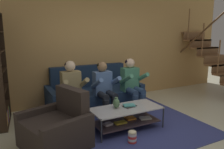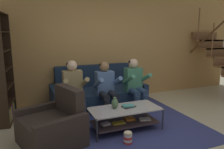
{
  "view_description": "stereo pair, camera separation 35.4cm",
  "coord_description": "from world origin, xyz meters",
  "px_view_note": "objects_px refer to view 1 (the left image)",
  "views": [
    {
      "loc": [
        -2.17,
        -2.7,
        1.75
      ],
      "look_at": [
        -0.32,
        0.9,
        0.96
      ],
      "focal_mm": 35.0,
      "sensor_mm": 36.0,
      "label": 1
    },
    {
      "loc": [
        -1.84,
        -2.85,
        1.75
      ],
      "look_at": [
        -0.32,
        0.9,
        0.96
      ],
      "focal_mm": 35.0,
      "sensor_mm": 36.0,
      "label": 2
    }
  ],
  "objects_px": {
    "person_seated_left": "(72,89)",
    "person_seated_right": "(132,82)",
    "armchair": "(57,129)",
    "vase": "(116,103)",
    "person_seated_middle": "(105,86)",
    "coffee_table": "(126,115)",
    "book_stack": "(129,106)",
    "popcorn_tub": "(132,137)",
    "couch": "(94,94)"
  },
  "relations": [
    {
      "from": "person_seated_left",
      "to": "person_seated_right",
      "type": "xyz_separation_m",
      "value": [
        1.39,
        -0.0,
        -0.01
      ]
    },
    {
      "from": "person_seated_right",
      "to": "armchair",
      "type": "distance_m",
      "value": 2.15
    },
    {
      "from": "vase",
      "to": "person_seated_right",
      "type": "bearing_deg",
      "value": 42.95
    },
    {
      "from": "person_seated_right",
      "to": "armchair",
      "type": "relative_size",
      "value": 1.02
    },
    {
      "from": "person_seated_middle",
      "to": "coffee_table",
      "type": "height_order",
      "value": "person_seated_middle"
    },
    {
      "from": "person_seated_middle",
      "to": "book_stack",
      "type": "bearing_deg",
      "value": -81.07
    },
    {
      "from": "person_seated_left",
      "to": "armchair",
      "type": "relative_size",
      "value": 1.05
    },
    {
      "from": "person_seated_left",
      "to": "coffee_table",
      "type": "height_order",
      "value": "person_seated_left"
    },
    {
      "from": "person_seated_middle",
      "to": "popcorn_tub",
      "type": "xyz_separation_m",
      "value": [
        -0.14,
        -1.33,
        -0.51
      ]
    },
    {
      "from": "couch",
      "to": "book_stack",
      "type": "distance_m",
      "value": 1.4
    },
    {
      "from": "person_seated_middle",
      "to": "vase",
      "type": "relative_size",
      "value": 5.65
    },
    {
      "from": "person_seated_middle",
      "to": "popcorn_tub",
      "type": "relative_size",
      "value": 5.4
    },
    {
      "from": "book_stack",
      "to": "armchair",
      "type": "bearing_deg",
      "value": -176.74
    },
    {
      "from": "vase",
      "to": "couch",
      "type": "bearing_deg",
      "value": 84.67
    },
    {
      "from": "person_seated_middle",
      "to": "coffee_table",
      "type": "bearing_deg",
      "value": -87.19
    },
    {
      "from": "person_seated_right",
      "to": "armchair",
      "type": "bearing_deg",
      "value": -155.39
    },
    {
      "from": "couch",
      "to": "person_seated_right",
      "type": "relative_size",
      "value": 1.86
    },
    {
      "from": "book_stack",
      "to": "popcorn_tub",
      "type": "xyz_separation_m",
      "value": [
        -0.27,
        -0.53,
        -0.31
      ]
    },
    {
      "from": "person_seated_right",
      "to": "vase",
      "type": "distance_m",
      "value": 1.13
    },
    {
      "from": "vase",
      "to": "book_stack",
      "type": "distance_m",
      "value": 0.27
    },
    {
      "from": "coffee_table",
      "to": "vase",
      "type": "height_order",
      "value": "vase"
    },
    {
      "from": "vase",
      "to": "popcorn_tub",
      "type": "relative_size",
      "value": 0.96
    },
    {
      "from": "couch",
      "to": "person_seated_middle",
      "type": "height_order",
      "value": "person_seated_middle"
    },
    {
      "from": "couch",
      "to": "book_stack",
      "type": "relative_size",
      "value": 8.11
    },
    {
      "from": "couch",
      "to": "book_stack",
      "type": "xyz_separation_m",
      "value": [
        0.13,
        -1.39,
        0.13
      ]
    },
    {
      "from": "coffee_table",
      "to": "armchair",
      "type": "relative_size",
      "value": 1.13
    },
    {
      "from": "couch",
      "to": "person_seated_right",
      "type": "height_order",
      "value": "person_seated_right"
    },
    {
      "from": "book_stack",
      "to": "popcorn_tub",
      "type": "bearing_deg",
      "value": -116.66
    },
    {
      "from": "person_seated_right",
      "to": "popcorn_tub",
      "type": "xyz_separation_m",
      "value": [
        -0.84,
        -1.33,
        -0.52
      ]
    },
    {
      "from": "couch",
      "to": "vase",
      "type": "distance_m",
      "value": 1.37
    },
    {
      "from": "armchair",
      "to": "book_stack",
      "type": "bearing_deg",
      "value": 3.26
    },
    {
      "from": "person_seated_left",
      "to": "popcorn_tub",
      "type": "bearing_deg",
      "value": -67.45
    },
    {
      "from": "person_seated_middle",
      "to": "armchair",
      "type": "relative_size",
      "value": 1.0
    },
    {
      "from": "person_seated_right",
      "to": "book_stack",
      "type": "xyz_separation_m",
      "value": [
        -0.57,
        -0.8,
        -0.21
      ]
    },
    {
      "from": "person_seated_left",
      "to": "armchair",
      "type": "distance_m",
      "value": 1.09
    },
    {
      "from": "person_seated_right",
      "to": "popcorn_tub",
      "type": "distance_m",
      "value": 1.66
    },
    {
      "from": "couch",
      "to": "armchair",
      "type": "xyz_separation_m",
      "value": [
        -1.23,
        -1.47,
        -0.01
      ]
    },
    {
      "from": "book_stack",
      "to": "armchair",
      "type": "distance_m",
      "value": 1.37
    },
    {
      "from": "couch",
      "to": "popcorn_tub",
      "type": "bearing_deg",
      "value": -94.17
    },
    {
      "from": "person_seated_left",
      "to": "popcorn_tub",
      "type": "relative_size",
      "value": 5.69
    },
    {
      "from": "book_stack",
      "to": "couch",
      "type": "bearing_deg",
      "value": 95.17
    },
    {
      "from": "person_seated_right",
      "to": "book_stack",
      "type": "distance_m",
      "value": 1.01
    },
    {
      "from": "person_seated_left",
      "to": "vase",
      "type": "relative_size",
      "value": 5.95
    },
    {
      "from": "vase",
      "to": "book_stack",
      "type": "xyz_separation_m",
      "value": [
        0.25,
        -0.04,
        -0.08
      ]
    },
    {
      "from": "person_seated_right",
      "to": "coffee_table",
      "type": "xyz_separation_m",
      "value": [
        -0.65,
        -0.84,
        -0.37
      ]
    },
    {
      "from": "couch",
      "to": "book_stack",
      "type": "height_order",
      "value": "couch"
    },
    {
      "from": "person_seated_left",
      "to": "book_stack",
      "type": "distance_m",
      "value": 1.17
    },
    {
      "from": "couch",
      "to": "person_seated_middle",
      "type": "bearing_deg",
      "value": -90.0
    },
    {
      "from": "couch",
      "to": "person_seated_left",
      "type": "relative_size",
      "value": 1.81
    },
    {
      "from": "coffee_table",
      "to": "couch",
      "type": "bearing_deg",
      "value": 91.65
    }
  ]
}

